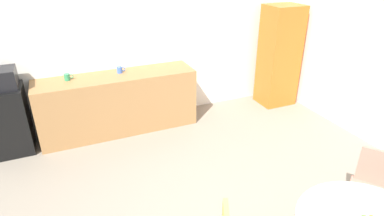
{
  "coord_description": "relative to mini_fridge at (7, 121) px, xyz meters",
  "views": [
    {
      "loc": [
        -1.05,
        -1.91,
        2.53
      ],
      "look_at": [
        0.25,
        1.1,
        0.95
      ],
      "focal_mm": 30.24,
      "sensor_mm": 36.0,
      "label": 1
    }
  ],
  "objects": [
    {
      "name": "wall_back",
      "position": [
        1.82,
        0.35,
        0.83
      ],
      "size": [
        6.0,
        0.1,
        2.6
      ],
      "primitive_type": "cube",
      "color": "white",
      "rests_on": "ground_plane"
    },
    {
      "name": "counter_block",
      "position": [
        1.52,
        0.0,
        -0.02
      ],
      "size": [
        2.34,
        0.6,
        0.9
      ],
      "primitive_type": "cube",
      "color": "#9E7042",
      "rests_on": "ground_plane"
    },
    {
      "name": "mini_fridge",
      "position": [
        0.0,
        0.0,
        0.0
      ],
      "size": [
        0.54,
        0.54,
        0.93
      ],
      "primitive_type": "cube",
      "color": "black",
      "rests_on": "ground_plane"
    },
    {
      "name": "locker_cabinet",
      "position": [
        4.37,
        -0.1,
        0.41
      ],
      "size": [
        0.6,
        0.5,
        1.75
      ],
      "primitive_type": "cube",
      "color": "orange",
      "rests_on": "ground_plane"
    },
    {
      "name": "chair_coral",
      "position": [
        3.39,
        -2.97,
        0.06
      ],
      "size": [
        0.58,
        0.58,
        0.83
      ],
      "color": "silver",
      "rests_on": "ground_plane"
    },
    {
      "name": "mug_white",
      "position": [
        1.6,
        0.09,
        0.48
      ],
      "size": [
        0.13,
        0.08,
        0.09
      ],
      "color": "#3F66BF",
      "rests_on": "counter_block"
    },
    {
      "name": "mug_green",
      "position": [
        0.85,
        0.07,
        0.48
      ],
      "size": [
        0.13,
        0.08,
        0.09
      ],
      "color": "#338C59",
      "rests_on": "counter_block"
    }
  ]
}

